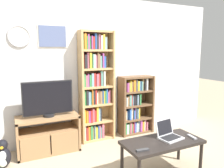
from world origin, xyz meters
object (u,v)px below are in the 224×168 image
at_px(bookshelf_tall, 95,87).
at_px(coffee_table, 162,144).
at_px(television, 48,99).
at_px(penguin_figurine, 3,155).
at_px(tv_stand, 48,134).
at_px(remote_far_from_laptop, 143,150).
at_px(laptop, 168,133).
at_px(remote_near_laptop, 192,137).
at_px(bookshelf_short, 134,106).

relative_size(bookshelf_tall, coffee_table, 1.87).
xyz_separation_m(television, penguin_figurine, (-0.69, -0.23, -0.70)).
bearing_deg(tv_stand, remote_far_from_laptop, -59.80).
height_order(television, laptop, television).
bearing_deg(television, remote_near_laptop, -40.26).
xyz_separation_m(bookshelf_short, laptop, (-0.31, -1.40, -0.03)).
bearing_deg(remote_far_from_laptop, laptop, -63.26).
distance_m(remote_near_laptop, penguin_figurine, 2.64).
distance_m(tv_stand, remote_far_from_laptop, 1.70).
height_order(television, bookshelf_tall, bookshelf_tall).
height_order(bookshelf_short, coffee_table, bookshelf_short).
xyz_separation_m(tv_stand, remote_near_laptop, (1.68, -1.42, 0.18)).
bearing_deg(bookshelf_tall, remote_far_from_laptop, -90.71).
distance_m(tv_stand, bookshelf_tall, 1.12).
height_order(bookshelf_short, remote_far_from_laptop, bookshelf_short).
xyz_separation_m(coffee_table, penguin_figurine, (-1.92, 1.09, -0.23)).
distance_m(tv_stand, bookshelf_short, 1.71).
height_order(bookshelf_short, penguin_figurine, bookshelf_short).
bearing_deg(tv_stand, bookshelf_short, 4.18).
relative_size(tv_stand, remote_near_laptop, 5.90).
height_order(coffee_table, remote_far_from_laptop, remote_far_from_laptop).
distance_m(bookshelf_tall, laptop, 1.58).
distance_m(coffee_table, remote_near_laptop, 0.44).
relative_size(coffee_table, laptop, 3.08).
bearing_deg(bookshelf_short, penguin_figurine, -171.26).
xyz_separation_m(television, bookshelf_short, (1.67, 0.14, -0.33)).
bearing_deg(remote_near_laptop, bookshelf_short, -83.55).
height_order(tv_stand, bookshelf_tall, bookshelf_tall).
distance_m(bookshelf_tall, remote_near_laptop, 1.83).
relative_size(television, bookshelf_tall, 0.39).
distance_m(remote_far_from_laptop, penguin_figurine, 1.97).
bearing_deg(penguin_figurine, bookshelf_short, 8.74).
relative_size(bookshelf_tall, laptop, 5.77).
height_order(bookshelf_short, laptop, bookshelf_short).
bearing_deg(bookshelf_short, tv_stand, -175.82).
relative_size(bookshelf_short, remote_far_from_laptop, 6.95).
relative_size(television, remote_near_laptop, 4.72).
bearing_deg(laptop, tv_stand, 127.48).
distance_m(laptop, remote_near_laptop, 0.33).
bearing_deg(remote_far_from_laptop, remote_near_laptop, -79.04).
bearing_deg(television, tv_stand, 145.61).
bearing_deg(penguin_figurine, bookshelf_tall, 13.95).
distance_m(coffee_table, remote_far_from_laptop, 0.43).
bearing_deg(television, remote_far_from_laptop, -60.12).
bearing_deg(television, coffee_table, -46.82).
relative_size(television, coffee_table, 0.73).
distance_m(bookshelf_tall, penguin_figurine, 1.78).
height_order(television, bookshelf_short, television).
height_order(coffee_table, laptop, laptop).
height_order(coffee_table, penguin_figurine, coffee_table).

